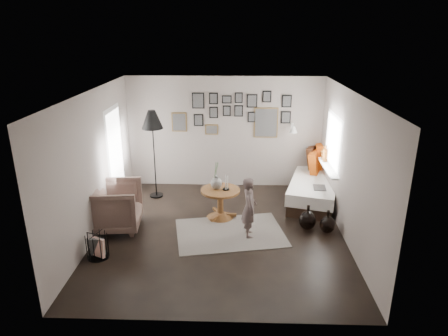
{
  "coord_description": "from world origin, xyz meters",
  "views": [
    {
      "loc": [
        0.29,
        -6.62,
        3.62
      ],
      "look_at": [
        0.05,
        0.5,
        1.1
      ],
      "focal_mm": 32.0,
      "sensor_mm": 36.0,
      "label": 1
    }
  ],
  "objects_px": {
    "pedestal_table": "(220,205)",
    "demijohn_small": "(327,224)",
    "magazine_basket": "(97,246)",
    "child": "(249,207)",
    "daybed": "(313,184)",
    "demijohn_large": "(307,220)",
    "vase": "(216,181)",
    "armchair": "(114,206)",
    "floor_lamp": "(152,123)"
  },
  "relations": [
    {
      "from": "pedestal_table",
      "to": "demijohn_large",
      "type": "bearing_deg",
      "value": -14.77
    },
    {
      "from": "demijohn_small",
      "to": "demijohn_large",
      "type": "bearing_deg",
      "value": 161.08
    },
    {
      "from": "demijohn_large",
      "to": "demijohn_small",
      "type": "distance_m",
      "value": 0.37
    },
    {
      "from": "floor_lamp",
      "to": "demijohn_small",
      "type": "height_order",
      "value": "floor_lamp"
    },
    {
      "from": "demijohn_small",
      "to": "vase",
      "type": "bearing_deg",
      "value": 164.55
    },
    {
      "from": "floor_lamp",
      "to": "child",
      "type": "height_order",
      "value": "floor_lamp"
    },
    {
      "from": "magazine_basket",
      "to": "demijohn_large",
      "type": "height_order",
      "value": "demijohn_large"
    },
    {
      "from": "magazine_basket",
      "to": "child",
      "type": "relative_size",
      "value": 0.38
    },
    {
      "from": "armchair",
      "to": "demijohn_small",
      "type": "relative_size",
      "value": 2.2
    },
    {
      "from": "vase",
      "to": "daybed",
      "type": "xyz_separation_m",
      "value": [
        2.1,
        1.05,
        -0.45
      ]
    },
    {
      "from": "floor_lamp",
      "to": "magazine_basket",
      "type": "relative_size",
      "value": 4.61
    },
    {
      "from": "demijohn_large",
      "to": "demijohn_small",
      "type": "relative_size",
      "value": 1.1
    },
    {
      "from": "pedestal_table",
      "to": "armchair",
      "type": "xyz_separation_m",
      "value": [
        -1.97,
        -0.5,
        0.16
      ]
    },
    {
      "from": "magazine_basket",
      "to": "child",
      "type": "xyz_separation_m",
      "value": [
        2.52,
        0.82,
        0.35
      ]
    },
    {
      "from": "demijohn_large",
      "to": "magazine_basket",
      "type": "bearing_deg",
      "value": -163.16
    },
    {
      "from": "magazine_basket",
      "to": "demijohn_small",
      "type": "distance_m",
      "value": 4.1
    },
    {
      "from": "pedestal_table",
      "to": "demijohn_small",
      "type": "height_order",
      "value": "pedestal_table"
    },
    {
      "from": "daybed",
      "to": "child",
      "type": "relative_size",
      "value": 2.08
    },
    {
      "from": "demijohn_large",
      "to": "child",
      "type": "xyz_separation_m",
      "value": [
        -1.11,
        -0.28,
        0.38
      ]
    },
    {
      "from": "child",
      "to": "demijohn_small",
      "type": "bearing_deg",
      "value": -90.16
    },
    {
      "from": "pedestal_table",
      "to": "vase",
      "type": "height_order",
      "value": "vase"
    },
    {
      "from": "vase",
      "to": "child",
      "type": "distance_m",
      "value": 0.99
    },
    {
      "from": "armchair",
      "to": "demijohn_small",
      "type": "bearing_deg",
      "value": -96.95
    },
    {
      "from": "magazine_basket",
      "to": "demijohn_small",
      "type": "bearing_deg",
      "value": 13.81
    },
    {
      "from": "vase",
      "to": "armchair",
      "type": "relative_size",
      "value": 0.56
    },
    {
      "from": "daybed",
      "to": "demijohn_large",
      "type": "relative_size",
      "value": 4.82
    },
    {
      "from": "floor_lamp",
      "to": "demijohn_small",
      "type": "distance_m",
      "value": 4.14
    },
    {
      "from": "pedestal_table",
      "to": "daybed",
      "type": "xyz_separation_m",
      "value": [
        2.02,
        1.07,
        0.05
      ]
    },
    {
      "from": "vase",
      "to": "floor_lamp",
      "type": "xyz_separation_m",
      "value": [
        -1.42,
        1.02,
        0.92
      ]
    },
    {
      "from": "armchair",
      "to": "magazine_basket",
      "type": "height_order",
      "value": "armchair"
    },
    {
      "from": "pedestal_table",
      "to": "daybed",
      "type": "relative_size",
      "value": 0.33
    },
    {
      "from": "child",
      "to": "vase",
      "type": "bearing_deg",
      "value": 34.04
    },
    {
      "from": "magazine_basket",
      "to": "demijohn_large",
      "type": "bearing_deg",
      "value": 16.84
    },
    {
      "from": "pedestal_table",
      "to": "demijohn_small",
      "type": "distance_m",
      "value": 2.09
    },
    {
      "from": "vase",
      "to": "daybed",
      "type": "bearing_deg",
      "value": 26.5
    },
    {
      "from": "armchair",
      "to": "child",
      "type": "relative_size",
      "value": 0.87
    },
    {
      "from": "vase",
      "to": "daybed",
      "type": "distance_m",
      "value": 2.39
    },
    {
      "from": "vase",
      "to": "floor_lamp",
      "type": "bearing_deg",
      "value": 144.33
    },
    {
      "from": "pedestal_table",
      "to": "magazine_basket",
      "type": "xyz_separation_m",
      "value": [
        -1.97,
        -1.54,
        -0.07
      ]
    },
    {
      "from": "daybed",
      "to": "magazine_basket",
      "type": "distance_m",
      "value": 4.77
    },
    {
      "from": "pedestal_table",
      "to": "demijohn_large",
      "type": "height_order",
      "value": "pedestal_table"
    },
    {
      "from": "armchair",
      "to": "pedestal_table",
      "type": "bearing_deg",
      "value": -81.88
    },
    {
      "from": "magazine_basket",
      "to": "demijohn_small",
      "type": "height_order",
      "value": "demijohn_small"
    },
    {
      "from": "floor_lamp",
      "to": "magazine_basket",
      "type": "xyz_separation_m",
      "value": [
        -0.48,
        -2.57,
        -1.48
      ]
    },
    {
      "from": "pedestal_table",
      "to": "vase",
      "type": "xyz_separation_m",
      "value": [
        -0.08,
        0.02,
        0.5
      ]
    },
    {
      "from": "armchair",
      "to": "floor_lamp",
      "type": "distance_m",
      "value": 2.04
    },
    {
      "from": "floor_lamp",
      "to": "demijohn_small",
      "type": "bearing_deg",
      "value": -24.45
    },
    {
      "from": "pedestal_table",
      "to": "armchair",
      "type": "bearing_deg",
      "value": -165.73
    },
    {
      "from": "pedestal_table",
      "to": "daybed",
      "type": "height_order",
      "value": "daybed"
    },
    {
      "from": "armchair",
      "to": "demijohn_small",
      "type": "distance_m",
      "value": 3.99
    }
  ]
}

